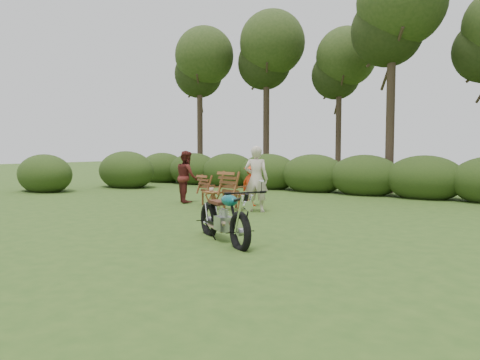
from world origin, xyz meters
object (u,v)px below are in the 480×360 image
Objects in this scene: side_table at (212,200)px; adult_a at (256,212)px; motorcycle at (223,241)px; lawn_chair_left at (213,205)px; child at (252,206)px; adult_b at (187,202)px; lawn_chair_right at (238,210)px; cup at (212,190)px.

adult_a reaches higher than side_table.
motorcycle is 2.27× the size of lawn_chair_left.
adult_a is 1.39× the size of child.
lawn_chair_left is 0.86m from side_table.
motorcycle is at bearing 134.45° from child.
child is (-2.47, 4.34, 0.00)m from motorcycle.
adult_a is 2.84m from adult_b.
lawn_chair_right is (-2.31, 3.47, 0.00)m from motorcycle.
child reaches higher than lawn_chair_right.
lawn_chair_left is 0.71× the size of child.
adult_b is at bearing -3.83° from lawn_chair_right.
motorcycle is 4.17m from lawn_chair_right.
adult_a is (-1.68, 3.42, 0.00)m from motorcycle.
cup is (-2.93, 3.14, 0.52)m from motorcycle.
motorcycle reaches higher than lawn_chair_left.
adult_a is (0.63, -0.05, 0.00)m from lawn_chair_right.
side_table is 1.77m from adult_b.
cup is 0.08× the size of adult_a.
lawn_chair_left is 1.10m from child.
child reaches higher than lawn_chair_left.
cup is at bearing 161.47° from motorcycle.
adult_b is (-2.18, 0.38, 0.00)m from lawn_chair_right.
side_table is 1.30m from child.
lawn_chair_left is at bearing 160.55° from motorcycle.
motorcycle is at bearing 147.15° from lawn_chair_left.
lawn_chair_right is 2.14× the size of side_table.
adult_a is at bearing 13.41° from side_table.
lawn_chair_right reaches higher than side_table.
cup is 1.38m from adult_a.
motorcycle is 3.81m from adult_a.
side_table is at bearing 85.64° from child.
adult_a is at bearing 12.29° from cup.
cup is 0.08× the size of adult_b.
child is at bearing -131.73° from adult_b.
lawn_chair_left is at bearing -149.31° from adult_b.
adult_b reaches higher than cup.
side_table is at bearing 144.00° from lawn_chair_left.
cup is (0.48, -0.63, 0.52)m from lawn_chair_left.
lawn_chair_left is 1.83× the size of side_table.
adult_a reaches higher than lawn_chair_left.
side_table is 3.71× the size of cup.
motorcycle is 15.43× the size of cup.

